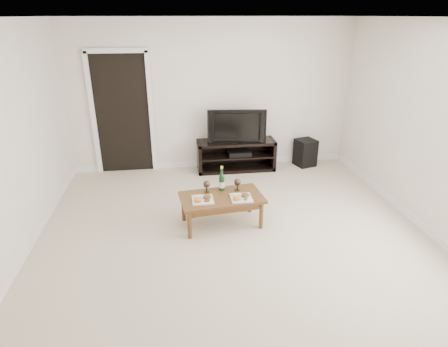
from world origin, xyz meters
TOP-DOWN VIEW (x-y plane):
  - floor at (0.00, 0.00)m, footprint 5.50×5.50m
  - back_wall at (0.00, 2.77)m, footprint 5.00×0.04m
  - ceiling at (0.00, 0.00)m, footprint 5.00×5.50m
  - doorway at (-1.55, 2.73)m, footprint 0.90×0.02m
  - media_console at (0.40, 2.50)m, footprint 1.39×0.45m
  - television at (0.40, 2.50)m, footprint 1.03×0.24m
  - av_receiver at (0.46, 2.48)m, footprint 0.41×0.31m
  - subwoofer at (1.72, 2.53)m, footprint 0.41×0.41m
  - coffee_table at (-0.11, 0.60)m, footprint 1.14×0.71m
  - plate_left at (-0.37, 0.51)m, footprint 0.27×0.27m
  - plate_right at (0.13, 0.49)m, footprint 0.27×0.27m
  - wine_bottle at (-0.09, 0.78)m, footprint 0.07×0.07m
  - goblet_left at (-0.30, 0.74)m, footprint 0.09×0.09m
  - goblet_right at (0.12, 0.75)m, footprint 0.09×0.09m

SIDE VIEW (x-z plane):
  - floor at x=0.00m, z-range 0.00..0.00m
  - coffee_table at x=-0.11m, z-range 0.00..0.42m
  - subwoofer at x=1.72m, z-range 0.00..0.50m
  - media_console at x=0.40m, z-range 0.00..0.55m
  - av_receiver at x=0.46m, z-range 0.29..0.36m
  - plate_left at x=-0.37m, z-range 0.42..0.49m
  - plate_right at x=0.13m, z-range 0.42..0.49m
  - goblet_left at x=-0.30m, z-range 0.42..0.59m
  - goblet_right at x=0.12m, z-range 0.42..0.59m
  - wine_bottle at x=-0.09m, z-range 0.42..0.77m
  - television at x=0.40m, z-range 0.55..1.14m
  - doorway at x=-1.55m, z-range 0.00..2.05m
  - back_wall at x=0.00m, z-range 0.00..2.60m
  - ceiling at x=0.00m, z-range 2.60..2.64m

